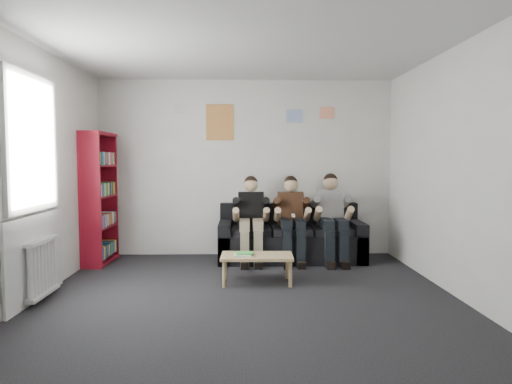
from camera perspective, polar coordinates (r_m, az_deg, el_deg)
room_shell at (r=4.58m, az=-1.11°, el=2.48°), size 5.00×5.00×5.00m
sofa at (r=6.81m, az=4.32°, el=-5.97°), size 2.10×0.86×0.81m
bookshelf at (r=6.87m, az=-18.89°, el=-0.71°), size 0.28×0.84×1.87m
coffee_table at (r=5.51m, az=0.10°, el=-8.28°), size 0.85×0.47×0.34m
game_cases at (r=5.47m, az=-1.58°, el=-7.75°), size 0.23×0.18×0.03m
person_left at (r=6.54m, az=-0.62°, el=-3.46°), size 0.37×0.80×1.24m
person_middle at (r=6.57m, az=4.50°, el=-3.43°), size 0.37×0.80×1.24m
person_right at (r=6.66m, az=9.53°, el=-3.26°), size 0.39×0.84×1.28m
radiator at (r=5.34m, az=-25.13°, el=-8.50°), size 0.10×0.64×0.60m
window at (r=5.27m, az=-26.08°, el=-1.22°), size 0.05×1.30×2.36m
poster_large at (r=7.10m, az=-4.54°, el=8.67°), size 0.42×0.01×0.55m
poster_blue at (r=7.14m, az=4.85°, el=9.44°), size 0.25×0.01×0.20m
poster_pink at (r=7.22m, az=8.86°, el=9.75°), size 0.22×0.01×0.18m
poster_sign at (r=7.17m, az=-9.41°, el=10.18°), size 0.20×0.01×0.14m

